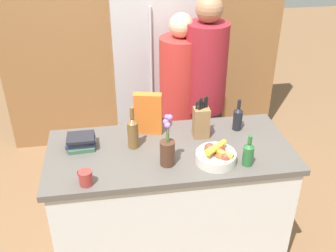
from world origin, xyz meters
The scene contains 15 objects.
ground_plane centered at (0.00, 0.00, 0.00)m, with size 14.00×14.00×0.00m, color brown.
kitchen_island centered at (0.00, 0.00, 0.45)m, with size 1.59×0.72×0.90m.
back_wall_wood centered at (0.00, 1.66, 1.30)m, with size 2.79×0.12×2.60m.
refrigerator centered at (0.05, 1.30, 0.96)m, with size 0.73×0.63×1.91m.
fruit_bowl centered at (0.26, -0.18, 0.94)m, with size 0.25×0.25×0.12m.
knife_block centered at (0.23, 0.12, 1.01)m, with size 0.10×0.09×0.30m.
flower_vase centered at (-0.04, -0.16, 1.00)m, with size 0.09×0.09×0.34m.
cereal_box centered at (-0.11, 0.23, 1.04)m, with size 0.20×0.10×0.29m.
coffee_mug centered at (-0.53, -0.28, 0.94)m, with size 0.09×0.10×0.09m.
book_stack centered at (-0.57, 0.10, 0.94)m, with size 0.20×0.15×0.09m.
bottle_oil centered at (0.50, 0.18, 0.99)m, with size 0.06×0.06×0.23m.
bottle_vinegar centered at (-0.23, 0.06, 1.01)m, with size 0.07×0.07×0.29m.
bottle_wine centered at (0.44, -0.24, 0.98)m, with size 0.07×0.07×0.20m.
person_at_sink centered at (0.20, 0.72, 0.89)m, with size 0.33×0.33×1.59m.
person_in_blue centered at (0.39, 0.65, 0.98)m, with size 0.32×0.32×1.72m.
Camera 1 is at (-0.34, -2.10, 2.30)m, focal length 42.00 mm.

